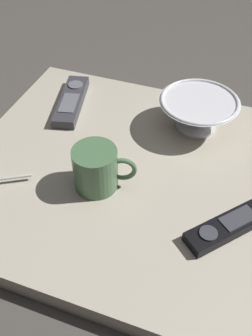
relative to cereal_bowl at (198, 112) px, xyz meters
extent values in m
plane|color=#47423D|center=(0.17, -0.09, -0.08)|extent=(6.00, 6.00, 0.00)
cube|color=#B7AD99|center=(0.17, -0.09, -0.06)|extent=(0.57, 0.66, 0.04)
cylinder|color=silver|center=(0.00, 0.00, -0.04)|extent=(0.08, 0.08, 0.01)
cone|color=silver|center=(0.00, 0.00, 0.00)|extent=(0.17, 0.17, 0.06)
torus|color=silver|center=(0.00, 0.00, 0.03)|extent=(0.16, 0.16, 0.01)
cylinder|color=#4C724C|center=(0.23, -0.14, 0.00)|extent=(0.08, 0.08, 0.08)
torus|color=#4C724C|center=(0.22, -0.09, 0.00)|extent=(0.02, 0.05, 0.05)
cylinder|color=silver|center=(0.29, -0.30, -0.03)|extent=(0.06, 0.10, 0.01)
cube|color=black|center=(0.25, 0.11, -0.03)|extent=(0.15, 0.13, 0.02)
cylinder|color=#3A3A42|center=(0.28, 0.08, -0.02)|extent=(0.03, 0.03, 0.00)
cube|color=#3A3A42|center=(0.23, 0.12, -0.02)|extent=(0.07, 0.06, 0.00)
cube|color=#38383D|center=(0.02, -0.29, -0.03)|extent=(0.19, 0.09, 0.02)
cylinder|color=slate|center=(-0.03, -0.30, -0.02)|extent=(0.03, 0.03, 0.00)
cube|color=slate|center=(0.04, -0.28, -0.02)|extent=(0.08, 0.05, 0.00)
camera|label=1|loc=(0.67, 0.08, 0.49)|focal=41.19mm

